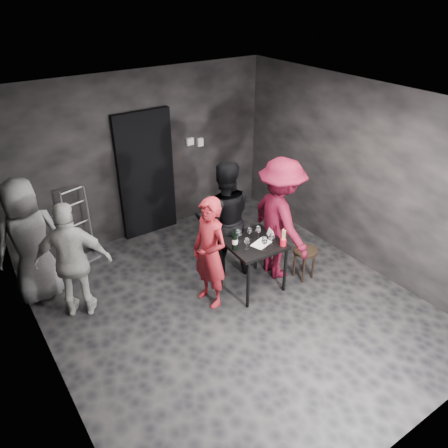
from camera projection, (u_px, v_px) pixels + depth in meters
floor at (232, 306)px, 5.88m from camera, size 4.50×5.00×0.02m
ceiling at (235, 105)px, 4.54m from camera, size 4.50×5.00×0.02m
wall_back at (143, 156)px, 7.00m from camera, size 4.50×0.04×2.70m
wall_front at (418, 346)px, 3.42m from camera, size 4.50×0.04×2.70m
wall_left at (39, 284)px, 4.11m from camera, size 0.04×5.00×2.70m
wall_right at (359, 176)px, 6.32m from camera, size 0.04×5.00×2.70m
doorway at (146, 175)px, 7.11m from camera, size 0.95×0.10×2.10m
wallbox_upper at (190, 141)px, 7.34m from camera, size 0.12×0.06×0.12m
wallbox_lower at (200, 142)px, 7.46m from camera, size 0.10×0.06×0.14m
hand_truck at (83, 245)px, 6.80m from camera, size 0.39×0.33×1.17m
tasting_table at (253, 248)px, 5.94m from camera, size 0.72×0.72×0.75m
stool at (305, 255)px, 6.27m from camera, size 0.35×0.35×0.47m
server_red at (210, 252)px, 5.60m from camera, size 0.46×0.63×1.59m
woman_black at (224, 210)px, 6.14m from camera, size 1.11×0.89×2.00m
man_maroon at (281, 208)px, 6.02m from camera, size 0.81×1.47×2.17m
bystander_cream at (73, 258)px, 5.38m from camera, size 1.10×0.89×1.70m
bystander_grey at (27, 232)px, 5.59m from camera, size 1.04×0.62×2.04m
tasting_mat at (261, 244)px, 5.85m from camera, size 0.31×0.25×0.00m
wine_glass_a at (247, 243)px, 5.69m from camera, size 0.09×0.09×0.18m
wine_glass_b at (239, 235)px, 5.84m from camera, size 0.09×0.09×0.20m
wine_glass_c at (250, 233)px, 5.92m from camera, size 0.07×0.07×0.18m
wine_glass_d at (264, 243)px, 5.66m from camera, size 0.10×0.10×0.21m
wine_glass_e at (271, 239)px, 5.77m from camera, size 0.07×0.07×0.19m
wine_glass_f at (258, 232)px, 5.92m from camera, size 0.09×0.09×0.19m
wine_bottle at (235, 241)px, 5.68m from camera, size 0.07×0.07×0.31m
breadstick_cup at (283, 238)px, 5.76m from camera, size 0.08×0.08×0.26m
reserved_card at (270, 233)px, 5.99m from camera, size 0.11×0.15×0.10m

